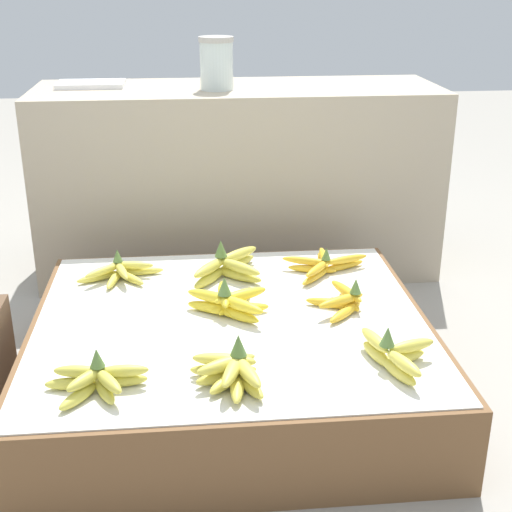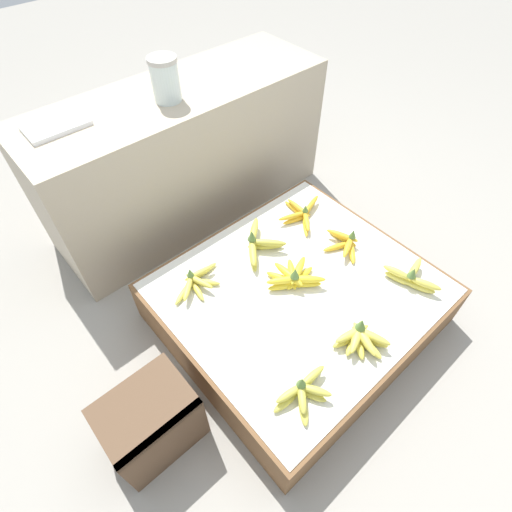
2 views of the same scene
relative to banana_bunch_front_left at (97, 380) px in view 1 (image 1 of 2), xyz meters
name	(u,v)px [view 1 (image 1 of 2)]	position (x,y,z in m)	size (l,w,h in m)	color
ground_plane	(231,392)	(0.31, 0.33, -0.26)	(10.00, 10.00, 0.00)	gray
display_platform	(231,356)	(0.31, 0.33, -0.15)	(1.06, 0.96, 0.23)	brown
back_vendor_table	(238,180)	(0.41, 1.24, 0.09)	(1.47, 0.49, 0.70)	tan
banana_bunch_front_left	(97,380)	(0.00, 0.00, 0.00)	(0.23, 0.13, 0.10)	gold
banana_bunch_front_midleft	(233,371)	(0.30, 0.00, 0.00)	(0.17, 0.17, 0.11)	#DBCC4C
banana_bunch_front_midright	(394,354)	(0.68, 0.04, 0.00)	(0.17, 0.24, 0.11)	#DBCC4C
banana_bunch_middle_midleft	(228,302)	(0.31, 0.36, 0.00)	(0.23, 0.22, 0.11)	yellow
banana_bunch_middle_midright	(344,300)	(0.63, 0.35, 0.00)	(0.16, 0.22, 0.10)	gold
banana_bunch_back_left	(120,272)	(0.00, 0.62, -0.01)	(0.26, 0.14, 0.09)	#DBCC4C
banana_bunch_back_midleft	(228,266)	(0.33, 0.60, 0.00)	(0.22, 0.24, 0.11)	gold
banana_bunch_back_midright	(324,264)	(0.62, 0.61, -0.01)	(0.27, 0.25, 0.08)	gold
glass_jar	(216,63)	(0.33, 1.19, 0.53)	(0.12, 0.12, 0.18)	silver
foam_tray_white	(91,84)	(-0.12, 1.30, 0.45)	(0.24, 0.15, 0.02)	white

